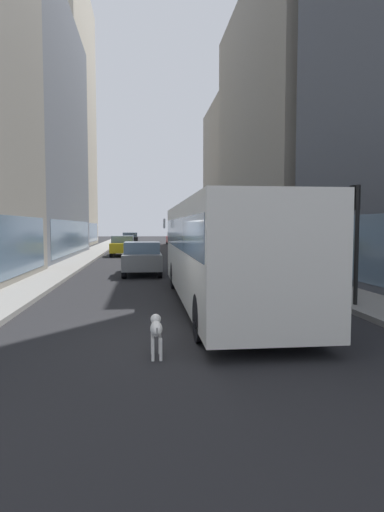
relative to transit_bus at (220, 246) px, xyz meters
name	(u,v)px	position (x,y,z in m)	size (l,w,h in m)	color
ground_plane	(155,250)	(-1.20, 31.26, -1.78)	(120.00, 120.00, 0.00)	#232326
sidewalk_left	(98,249)	(-6.90, 31.26, -1.70)	(2.40, 110.00, 0.15)	gray
sidewalk_right	(209,249)	(4.50, 31.26, -1.70)	(2.40, 110.00, 0.15)	gray
building_left_far	(52,114)	(-13.10, 40.74, 13.93)	(8.44, 19.32, 31.43)	#B2A893
building_right_mid	(310,127)	(10.70, 20.13, 8.37)	(10.87, 20.43, 20.32)	gray
building_right_far	(246,173)	(10.70, 41.33, 7.37)	(8.23, 19.74, 18.32)	gray
transit_bus	(220,246)	(0.00, 0.00, 0.00)	(2.78, 11.53, 3.05)	silver
car_black_suv	(130,239)	(-4.00, 41.55, -0.95)	(1.92, 4.09, 1.62)	black
car_yellow_taxi	(123,246)	(-4.00, 22.35, -0.95)	(1.86, 4.52, 1.62)	yellow
car_red_coupe	(174,238)	(1.60, 43.20, -0.95)	(1.78, 4.77, 1.62)	red
car_grey_wagon	(142,258)	(-2.40, 8.53, -0.96)	(1.85, 4.20, 1.62)	slate
dalmatian_dog	(156,329)	(-2.09, -5.02, -1.26)	(0.22, 0.96, 0.72)	white
traffic_light_near	(356,224)	(3.70, -1.15, 0.66)	(0.24, 0.41, 3.40)	black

